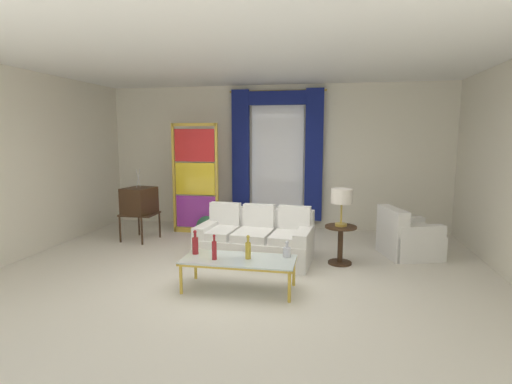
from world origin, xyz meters
The scene contains 17 objects.
ground_plane centered at (0.00, 0.00, 0.00)m, with size 16.00×16.00×0.00m, color silver.
wall_rear centered at (0.00, 3.06, 1.50)m, with size 8.00×0.12×3.00m, color silver.
wall_left centered at (-3.66, 0.60, 1.50)m, with size 0.12×7.00×3.00m, color silver.
ceiling_slab centered at (0.00, 0.80, 3.02)m, with size 8.00×7.60×0.04m, color white.
curtained_window centered at (0.07, 2.89, 1.74)m, with size 2.00×0.17×2.70m.
couch_white_long centered at (0.06, 0.66, 0.30)m, with size 1.83×1.07×0.86m.
coffee_table centered at (0.09, -0.62, 0.38)m, with size 1.43×0.62×0.41m.
bottle_blue_decanter centered at (-0.52, -0.53, 0.54)m, with size 0.08×0.08×0.32m.
bottle_crystal_tall centered at (0.20, -0.60, 0.53)m, with size 0.07×0.07×0.31m.
bottle_amber_squat centered at (0.68, -0.42, 0.48)m, with size 0.10×0.10×0.21m.
bottle_ruby_flask centered at (-0.20, -0.72, 0.54)m, with size 0.06×0.06×0.32m.
vintage_tv centered at (-2.31, 1.42, 0.73)m, with size 0.62×0.67×1.35m.
armchair_white centered at (2.44, 1.31, 0.29)m, with size 1.02×1.00×0.80m.
stained_glass_divider centered at (-1.47, 2.16, 1.06)m, with size 0.95×0.05×2.20m.
peacock_figurine centered at (-1.13, 1.70, 0.22)m, with size 0.44×0.60×0.50m.
round_side_table centered at (1.37, 0.69, 0.36)m, with size 0.48×0.48×0.59m.
table_lamp_brass centered at (1.37, 0.69, 1.03)m, with size 0.32×0.32×0.57m.
Camera 1 is at (1.23, -5.36, 1.96)m, focal length 27.88 mm.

